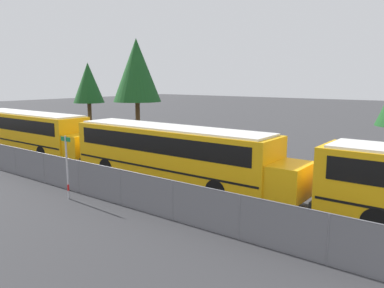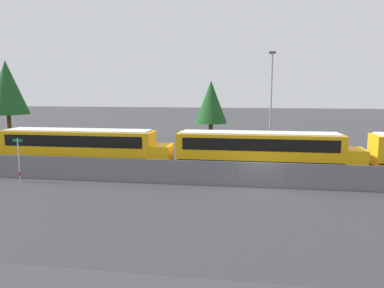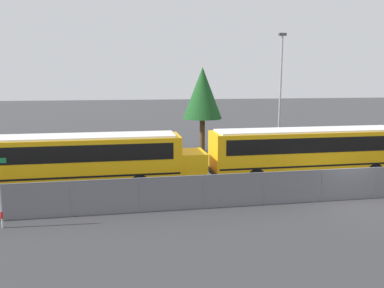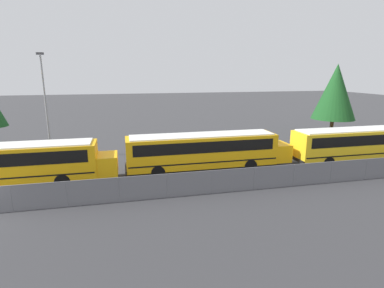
% 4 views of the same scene
% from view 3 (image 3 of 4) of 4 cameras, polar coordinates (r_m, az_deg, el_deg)
% --- Properties ---
extents(ground_plane, '(200.00, 200.00, 0.00)m').
position_cam_3_polar(ground_plane, '(20.79, 22.68, -7.84)').
color(ground_plane, '#38383A').
extents(fence, '(111.35, 0.07, 1.64)m').
position_cam_3_polar(fence, '(20.57, 22.83, -5.61)').
color(fence, '#9EA0A5').
rests_on(fence, ground_plane).
extents(school_bus_2, '(13.63, 2.48, 3.08)m').
position_cam_3_polar(school_bus_2, '(21.18, -17.53, -2.04)').
color(school_bus_2, '#EDA80F').
rests_on(school_bus_2, ground_plane).
extents(school_bus_3, '(13.63, 2.48, 3.08)m').
position_cam_3_polar(school_bus_3, '(24.03, 18.02, -0.71)').
color(school_bus_3, '#EDA80F').
rests_on(school_bus_3, ground_plane).
extents(light_pole, '(0.60, 0.24, 9.60)m').
position_cam_3_polar(light_pole, '(30.85, 13.31, 7.97)').
color(light_pole, gray).
rests_on(light_pole, ground_plane).
extents(tree_3, '(3.29, 3.29, 7.06)m').
position_cam_3_polar(tree_3, '(31.48, 1.61, 7.69)').
color(tree_3, '#51381E').
rests_on(tree_3, ground_plane).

